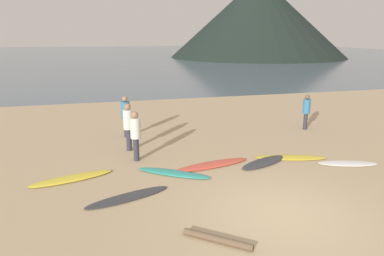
% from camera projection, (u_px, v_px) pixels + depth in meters
% --- Properties ---
extents(ground_plane, '(120.00, 120.00, 0.20)m').
position_uv_depth(ground_plane, '(184.00, 121.00, 17.59)').
color(ground_plane, tan).
rests_on(ground_plane, ground).
extents(ocean_water, '(140.00, 100.00, 0.01)m').
position_uv_depth(ocean_water, '(119.00, 55.00, 69.34)').
color(ocean_water, slate).
rests_on(ocean_water, ground).
extents(headland_hill, '(31.00, 31.00, 13.73)m').
position_uv_depth(headland_hill, '(258.00, 17.00, 62.26)').
color(headland_hill, black).
rests_on(headland_hill, ground).
extents(surfboard_0, '(2.42, 1.19, 0.09)m').
position_uv_depth(surfboard_0, '(72.00, 178.00, 10.21)').
color(surfboard_0, yellow).
rests_on(surfboard_0, ground).
extents(surfboard_1, '(2.32, 1.21, 0.07)m').
position_uv_depth(surfboard_1, '(128.00, 197.00, 9.07)').
color(surfboard_1, '#333338').
rests_on(surfboard_1, ground).
extents(surfboard_2, '(2.17, 1.68, 0.09)m').
position_uv_depth(surfboard_2, '(174.00, 173.00, 10.60)').
color(surfboard_2, teal).
rests_on(surfboard_2, ground).
extents(surfboard_3, '(2.63, 1.06, 0.09)m').
position_uv_depth(surfboard_3, '(212.00, 165.00, 11.28)').
color(surfboard_3, '#D84C38').
rests_on(surfboard_3, ground).
extents(surfboard_4, '(2.04, 1.34, 0.10)m').
position_uv_depth(surfboard_4, '(264.00, 162.00, 11.48)').
color(surfboard_4, '#333338').
rests_on(surfboard_4, ground).
extents(surfboard_5, '(2.47, 1.21, 0.07)m').
position_uv_depth(surfboard_5, '(290.00, 158.00, 11.96)').
color(surfboard_5, yellow).
rests_on(surfboard_5, ground).
extents(surfboard_6, '(2.00, 1.06, 0.07)m').
position_uv_depth(surfboard_6, '(348.00, 163.00, 11.41)').
color(surfboard_6, white).
rests_on(surfboard_6, ground).
extents(person_0, '(0.32, 0.32, 1.56)m').
position_uv_depth(person_0, '(306.00, 109.00, 15.37)').
color(person_0, '#2D2D38').
rests_on(person_0, ground).
extents(person_1, '(0.35, 0.35, 1.73)m').
position_uv_depth(person_1, '(128.00, 123.00, 12.53)').
color(person_1, '#2D2D38').
rests_on(person_1, ground).
extents(person_2, '(0.34, 0.34, 1.70)m').
position_uv_depth(person_2, '(126.00, 113.00, 14.18)').
color(person_2, '#2D2D38').
rests_on(person_2, ground).
extents(person_3, '(0.34, 0.34, 1.68)m').
position_uv_depth(person_3, '(136.00, 132.00, 11.51)').
color(person_3, '#2D2D38').
rests_on(person_3, ground).
extents(driftwood_log, '(1.24, 1.05, 0.14)m').
position_uv_depth(driftwood_log, '(218.00, 239.00, 7.14)').
color(driftwood_log, brown).
rests_on(driftwood_log, ground).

